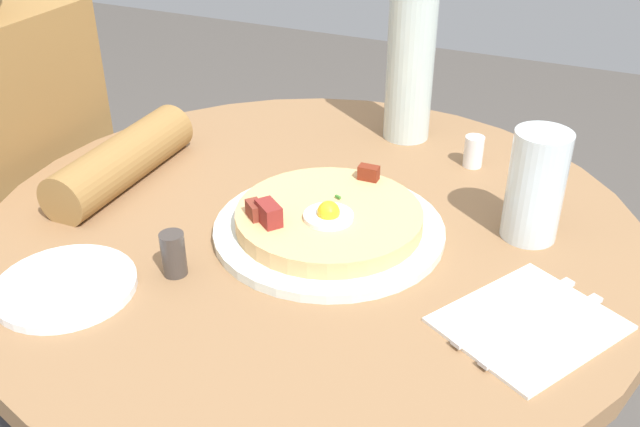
{
  "coord_description": "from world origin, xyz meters",
  "views": [
    {
      "loc": [
        0.71,
        0.33,
        1.21
      ],
      "look_at": [
        0.01,
        0.02,
        0.75
      ],
      "focal_mm": 40.27,
      "sensor_mm": 36.0,
      "label": 1
    }
  ],
  "objects_px": {
    "water_glass": "(536,186)",
    "pepper_shaker": "(173,254)",
    "bread_plate": "(66,286)",
    "dining_table": "(312,326)",
    "knife": "(516,311)",
    "water_bottle": "(411,60)",
    "pizza_plate": "(329,230)",
    "fork": "(544,329)",
    "breakfast_pizza": "(328,217)",
    "salt_shaker": "(474,151)",
    "person_seated": "(9,267)"
  },
  "relations": [
    {
      "from": "pizza_plate",
      "to": "breakfast_pizza",
      "type": "xyz_separation_m",
      "value": [
        0.0,
        -0.0,
        0.02
      ]
    },
    {
      "from": "dining_table",
      "to": "breakfast_pizza",
      "type": "distance_m",
      "value": 0.2
    },
    {
      "from": "person_seated",
      "to": "water_glass",
      "type": "xyz_separation_m",
      "value": [
        -0.09,
        0.82,
        0.29
      ]
    },
    {
      "from": "dining_table",
      "to": "knife",
      "type": "bearing_deg",
      "value": 72.57
    },
    {
      "from": "dining_table",
      "to": "person_seated",
      "type": "distance_m",
      "value": 0.57
    },
    {
      "from": "fork",
      "to": "salt_shaker",
      "type": "distance_m",
      "value": 0.38
    },
    {
      "from": "salt_shaker",
      "to": "pepper_shaker",
      "type": "xyz_separation_m",
      "value": [
        0.41,
        -0.24,
        0.0
      ]
    },
    {
      "from": "breakfast_pizza",
      "to": "salt_shaker",
      "type": "distance_m",
      "value": 0.28
    },
    {
      "from": "person_seated",
      "to": "pepper_shaker",
      "type": "height_order",
      "value": "person_seated"
    },
    {
      "from": "fork",
      "to": "knife",
      "type": "bearing_deg",
      "value": 90.0
    },
    {
      "from": "breakfast_pizza",
      "to": "water_bottle",
      "type": "relative_size",
      "value": 0.92
    },
    {
      "from": "breakfast_pizza",
      "to": "bread_plate",
      "type": "height_order",
      "value": "breakfast_pizza"
    },
    {
      "from": "dining_table",
      "to": "salt_shaker",
      "type": "height_order",
      "value": "salt_shaker"
    },
    {
      "from": "fork",
      "to": "water_glass",
      "type": "height_order",
      "value": "water_glass"
    },
    {
      "from": "fork",
      "to": "knife",
      "type": "distance_m",
      "value": 0.04
    },
    {
      "from": "person_seated",
      "to": "water_glass",
      "type": "bearing_deg",
      "value": 96.54
    },
    {
      "from": "water_glass",
      "to": "salt_shaker",
      "type": "bearing_deg",
      "value": -145.63
    },
    {
      "from": "pizza_plate",
      "to": "pepper_shaker",
      "type": "bearing_deg",
      "value": -40.08
    },
    {
      "from": "knife",
      "to": "water_bottle",
      "type": "distance_m",
      "value": 0.47
    },
    {
      "from": "person_seated",
      "to": "water_bottle",
      "type": "bearing_deg",
      "value": 117.91
    },
    {
      "from": "water_glass",
      "to": "water_bottle",
      "type": "height_order",
      "value": "water_bottle"
    },
    {
      "from": "fork",
      "to": "salt_shaker",
      "type": "relative_size",
      "value": 3.91
    },
    {
      "from": "pizza_plate",
      "to": "water_glass",
      "type": "height_order",
      "value": "water_glass"
    },
    {
      "from": "water_glass",
      "to": "water_bottle",
      "type": "bearing_deg",
      "value": -133.39
    },
    {
      "from": "bread_plate",
      "to": "pepper_shaker",
      "type": "height_order",
      "value": "pepper_shaker"
    },
    {
      "from": "person_seated",
      "to": "salt_shaker",
      "type": "relative_size",
      "value": 24.63
    },
    {
      "from": "water_bottle",
      "to": "dining_table",
      "type": "bearing_deg",
      "value": -5.3
    },
    {
      "from": "pepper_shaker",
      "to": "water_glass",
      "type": "bearing_deg",
      "value": 125.16
    },
    {
      "from": "breakfast_pizza",
      "to": "salt_shaker",
      "type": "xyz_separation_m",
      "value": [
        -0.26,
        0.12,
        -0.0
      ]
    },
    {
      "from": "water_bottle",
      "to": "salt_shaker",
      "type": "distance_m",
      "value": 0.17
    },
    {
      "from": "bread_plate",
      "to": "salt_shaker",
      "type": "height_order",
      "value": "salt_shaker"
    },
    {
      "from": "breakfast_pizza",
      "to": "water_glass",
      "type": "relative_size",
      "value": 1.66
    },
    {
      "from": "water_bottle",
      "to": "pepper_shaker",
      "type": "height_order",
      "value": "water_bottle"
    },
    {
      "from": "water_glass",
      "to": "salt_shaker",
      "type": "height_order",
      "value": "water_glass"
    },
    {
      "from": "knife",
      "to": "water_bottle",
      "type": "xyz_separation_m",
      "value": [
        -0.38,
        -0.25,
        0.12
      ]
    },
    {
      "from": "salt_shaker",
      "to": "bread_plate",
      "type": "bearing_deg",
      "value": -34.68
    },
    {
      "from": "water_bottle",
      "to": "salt_shaker",
      "type": "relative_size",
      "value": 5.43
    },
    {
      "from": "fork",
      "to": "salt_shaker",
      "type": "height_order",
      "value": "salt_shaker"
    },
    {
      "from": "pizza_plate",
      "to": "pepper_shaker",
      "type": "distance_m",
      "value": 0.2
    },
    {
      "from": "pizza_plate",
      "to": "salt_shaker",
      "type": "relative_size",
      "value": 6.22
    },
    {
      "from": "person_seated",
      "to": "breakfast_pizza",
      "type": "bearing_deg",
      "value": 89.49
    },
    {
      "from": "pizza_plate",
      "to": "dining_table",
      "type": "bearing_deg",
      "value": -119.8
    },
    {
      "from": "person_seated",
      "to": "salt_shaker",
      "type": "bearing_deg",
      "value": 109.6
    },
    {
      "from": "pizza_plate",
      "to": "knife",
      "type": "distance_m",
      "value": 0.25
    },
    {
      "from": "person_seated",
      "to": "breakfast_pizza",
      "type": "relative_size",
      "value": 4.92
    },
    {
      "from": "water_glass",
      "to": "pepper_shaker",
      "type": "relative_size",
      "value": 2.63
    },
    {
      "from": "person_seated",
      "to": "pizza_plate",
      "type": "distance_m",
      "value": 0.64
    },
    {
      "from": "breakfast_pizza",
      "to": "pepper_shaker",
      "type": "bearing_deg",
      "value": -40.07
    },
    {
      "from": "dining_table",
      "to": "fork",
      "type": "relative_size",
      "value": 4.68
    },
    {
      "from": "person_seated",
      "to": "bread_plate",
      "type": "relative_size",
      "value": 7.33
    }
  ]
}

